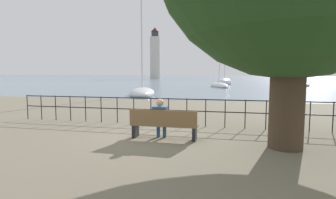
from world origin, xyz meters
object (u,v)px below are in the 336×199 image
Objects in this scene: sailboat_4 at (219,85)px; harbor_lighthouse at (155,55)px; sailboat_0 at (142,92)px; sailboat_1 at (224,82)px; park_bench at (164,125)px; sailboat_2 at (293,84)px; seated_person_left at (160,117)px.

harbor_lighthouse is (-29.12, 66.16, 9.67)m from sailboat_4.
sailboat_1 is at bearing 61.08° from sailboat_0.
sailboat_0 is at bearing 111.01° from park_bench.
harbor_lighthouse is at bearing 104.33° from sailboat_2.
sailboat_2 is at bearing 13.90° from sailboat_4.
harbor_lighthouse is (-22.74, 83.79, 9.65)m from sailboat_0.
sailboat_1 is 62.57m from harbor_lighthouse.
sailboat_2 is 72.03m from harbor_lighthouse.
sailboat_0 reaches higher than sailboat_2.
seated_person_left is 103.80m from harbor_lighthouse.
sailboat_0 is 31.66m from sailboat_2.
park_bench is at bearing -84.69° from sailboat_0.
sailboat_1 is 0.96× the size of sailboat_4.
sailboat_0 is 87.35m from harbor_lighthouse.
sailboat_2 is 0.82× the size of sailboat_4.
seated_person_left is 0.10× the size of sailboat_0.
sailboat_1 is 11.93m from sailboat_4.
harbor_lighthouse reaches higher than sailboat_2.
sailboat_2 reaches higher than seated_person_left.
harbor_lighthouse is (-41.34, 58.18, 9.69)m from sailboat_2.
park_bench is 16.75m from sailboat_0.
harbor_lighthouse is (-28.74, 99.42, 9.51)m from park_bench.
sailboat_2 is (12.73, 41.17, -0.41)m from seated_person_left.
sailboat_0 is 0.56× the size of harbor_lighthouse.
sailboat_0 is at bearing -147.06° from sailboat_2.
sailboat_4 is (-12.23, -7.98, 0.01)m from sailboat_2.
sailboat_1 is (6.94, 29.55, 0.09)m from sailboat_0.
park_bench is 33.27m from sailboat_4.
park_bench is at bearing -73.88° from harbor_lighthouse.
harbor_lighthouse is (-29.68, 54.24, 9.56)m from sailboat_1.
sailboat_0 reaches higher than sailboat_1.
park_bench is 0.21× the size of sailboat_1.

